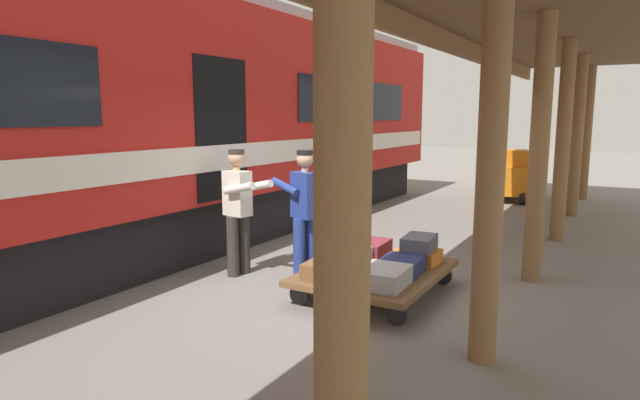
# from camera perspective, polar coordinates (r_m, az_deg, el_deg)

# --- Properties ---
(ground_plane) EXTENTS (60.00, 60.00, 0.00)m
(ground_plane) POSITION_cam_1_polar(r_m,az_deg,el_deg) (6.88, 4.49, -9.15)
(ground_plane) COLOR slate
(platform_canopy) EXTENTS (3.20, 19.46, 3.56)m
(platform_canopy) POSITION_cam_1_polar(r_m,az_deg,el_deg) (6.09, 20.83, 18.81)
(platform_canopy) COLOR brown
(platform_canopy) RESTS_ON ground_plane
(train_car) EXTENTS (3.02, 16.73, 4.00)m
(train_car) POSITION_cam_1_polar(r_m,az_deg,el_deg) (8.82, -17.94, 8.05)
(train_car) COLOR #B21E19
(train_car) RESTS_ON ground_plane
(luggage_cart) EXTENTS (1.48, 1.94, 0.31)m
(luggage_cart) POSITION_cam_1_polar(r_m,az_deg,el_deg) (6.52, 5.95, -7.75)
(luggage_cart) COLOR brown
(luggage_cart) RESTS_ON ground_plane
(suitcase_orange_carryall) EXTENTS (0.52, 0.46, 0.16)m
(suitcase_orange_carryall) POSITION_cam_1_polar(r_m,az_deg,el_deg) (6.85, 10.38, -5.95)
(suitcase_orange_carryall) COLOR #CC6B23
(suitcase_orange_carryall) RESTS_ON luggage_cart
(suitcase_brown_leather) EXTENTS (0.53, 0.62, 0.18)m
(suitcase_brown_leather) POSITION_cam_1_polar(r_m,az_deg,el_deg) (6.17, 1.05, -7.38)
(suitcase_brown_leather) COLOR brown
(suitcase_brown_leather) RESTS_ON luggage_cart
(suitcase_gray_aluminum) EXTENTS (0.51, 0.61, 0.20)m
(suitcase_gray_aluminum) POSITION_cam_1_polar(r_m,az_deg,el_deg) (5.88, 6.79, -8.16)
(suitcase_gray_aluminum) COLOR #9EA0A5
(suitcase_gray_aluminum) RESTS_ON luggage_cart
(suitcase_navy_fabric) EXTENTS (0.48, 0.54, 0.19)m
(suitcase_navy_fabric) POSITION_cam_1_polar(r_m,az_deg,el_deg) (6.36, 8.73, -6.95)
(suitcase_navy_fabric) COLOR navy
(suitcase_navy_fabric) RESTS_ON luggage_cart
(suitcase_cream_canvas) EXTENTS (0.41, 0.47, 0.21)m
(suitcase_cream_canvas) POSITION_cam_1_polar(r_m,az_deg,el_deg) (6.62, 3.32, -6.13)
(suitcase_cream_canvas) COLOR beige
(suitcase_cream_canvas) RESTS_ON luggage_cart
(suitcase_burgundy_valise) EXTENTS (0.48, 0.60, 0.20)m
(suitcase_burgundy_valise) POSITION_cam_1_polar(r_m,az_deg,el_deg) (7.09, 5.28, -5.17)
(suitcase_burgundy_valise) COLOR maroon
(suitcase_burgundy_valise) RESTS_ON luggage_cart
(suitcase_slate_roller) EXTENTS (0.41, 0.57, 0.18)m
(suitcase_slate_roller) POSITION_cam_1_polar(r_m,az_deg,el_deg) (6.79, 10.56, -4.56)
(suitcase_slate_roller) COLOR #4C515B
(suitcase_slate_roller) RESTS_ON suitcase_orange_carryall
(porter_in_overalls) EXTENTS (0.73, 0.57, 1.70)m
(porter_in_overalls) POSITION_cam_1_polar(r_m,az_deg,el_deg) (6.99, -1.71, -1.02)
(porter_in_overalls) COLOR navy
(porter_in_overalls) RESTS_ON ground_plane
(porter_by_door) EXTENTS (0.71, 0.50, 1.70)m
(porter_by_door) POSITION_cam_1_polar(r_m,az_deg,el_deg) (7.20, -8.70, -0.83)
(porter_by_door) COLOR #332D28
(porter_by_door) RESTS_ON ground_plane
(baggage_tug) EXTENTS (1.44, 1.90, 1.30)m
(baggage_tug) POSITION_cam_1_polar(r_m,az_deg,el_deg) (14.38, 19.58, 2.45)
(baggage_tug) COLOR orange
(baggage_tug) RESTS_ON ground_plane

